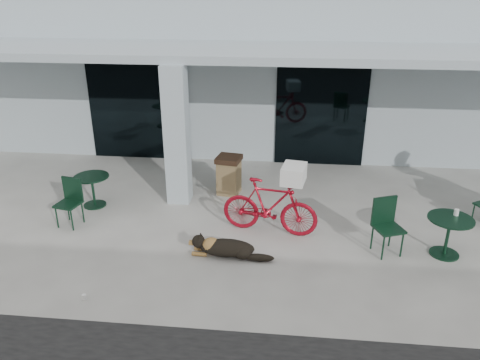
# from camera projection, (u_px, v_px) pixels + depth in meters

# --- Properties ---
(ground) EXTENTS (80.00, 80.00, 0.00)m
(ground) POSITION_uv_depth(u_px,v_px,m) (232.00, 257.00, 8.69)
(ground) COLOR #BAB9B0
(ground) RESTS_ON ground
(building) EXTENTS (22.00, 7.00, 4.50)m
(building) POSITION_uv_depth(u_px,v_px,m) (262.00, 60.00, 15.56)
(building) COLOR #A5B1BA
(building) RESTS_ON ground
(storefront_glass_left) EXTENTS (2.80, 0.06, 2.70)m
(storefront_glass_left) POSITION_uv_depth(u_px,v_px,m) (139.00, 112.00, 13.01)
(storefront_glass_left) COLOR black
(storefront_glass_left) RESTS_ON ground
(storefront_glass_right) EXTENTS (2.40, 0.06, 2.70)m
(storefront_glass_right) POSITION_uv_depth(u_px,v_px,m) (321.00, 117.00, 12.53)
(storefront_glass_right) COLOR black
(storefront_glass_right) RESTS_ON ground
(column) EXTENTS (0.50, 0.50, 3.12)m
(column) POSITION_uv_depth(u_px,v_px,m) (177.00, 136.00, 10.32)
(column) COLOR #A5B1BA
(column) RESTS_ON ground
(overhang) EXTENTS (22.00, 2.80, 0.18)m
(overhang) POSITION_uv_depth(u_px,v_px,m) (250.00, 52.00, 10.71)
(overhang) COLOR #A5B1BA
(overhang) RESTS_ON column
(bicycle) EXTENTS (2.00, 0.87, 1.16)m
(bicycle) POSITION_uv_depth(u_px,v_px,m) (270.00, 206.00, 9.31)
(bicycle) COLOR #A40D1E
(bicycle) RESTS_ON ground
(laundry_basket) EXTENTS (0.52, 0.64, 0.34)m
(laundry_basket) POSITION_uv_depth(u_px,v_px,m) (294.00, 174.00, 8.90)
(laundry_basket) COLOR white
(laundry_basket) RESTS_ON bicycle
(dog) EXTENTS (1.20, 0.46, 0.39)m
(dog) POSITION_uv_depth(u_px,v_px,m) (227.00, 247.00, 8.63)
(dog) COLOR black
(dog) RESTS_ON ground
(cup_near_dog) EXTENTS (0.09, 0.09, 0.09)m
(cup_near_dog) POSITION_uv_depth(u_px,v_px,m) (84.00, 297.00, 7.51)
(cup_near_dog) COLOR white
(cup_near_dog) RESTS_ON ground
(cafe_table_near) EXTENTS (0.86, 0.86, 0.73)m
(cafe_table_near) POSITION_uv_depth(u_px,v_px,m) (93.00, 191.00, 10.51)
(cafe_table_near) COLOR #123421
(cafe_table_near) RESTS_ON ground
(cafe_chair_near) EXTENTS (0.55, 0.58, 1.00)m
(cafe_chair_near) POSITION_uv_depth(u_px,v_px,m) (68.00, 203.00, 9.61)
(cafe_chair_near) COLOR #123421
(cafe_chair_near) RESTS_ON ground
(cafe_table_far) EXTENTS (0.98, 0.98, 0.77)m
(cafe_table_far) POSITION_uv_depth(u_px,v_px,m) (447.00, 237.00, 8.61)
(cafe_table_far) COLOR #123421
(cafe_table_far) RESTS_ON ground
(cafe_chair_far_a) EXTENTS (0.64, 0.67, 1.07)m
(cafe_chair_far_a) POSITION_uv_depth(u_px,v_px,m) (389.00, 228.00, 8.61)
(cafe_chair_far_a) COLOR #123421
(cafe_chair_far_a) RESTS_ON ground
(cup_on_table) EXTENTS (0.10, 0.10, 0.12)m
(cup_on_table) POSITION_uv_depth(u_px,v_px,m) (456.00, 212.00, 8.54)
(cup_on_table) COLOR white
(cup_on_table) RESTS_ON cafe_table_far
(trash_receptacle) EXTENTS (0.63, 0.63, 0.93)m
(trash_receptacle) POSITION_uv_depth(u_px,v_px,m) (229.00, 175.00, 11.10)
(trash_receptacle) COLOR olive
(trash_receptacle) RESTS_ON ground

